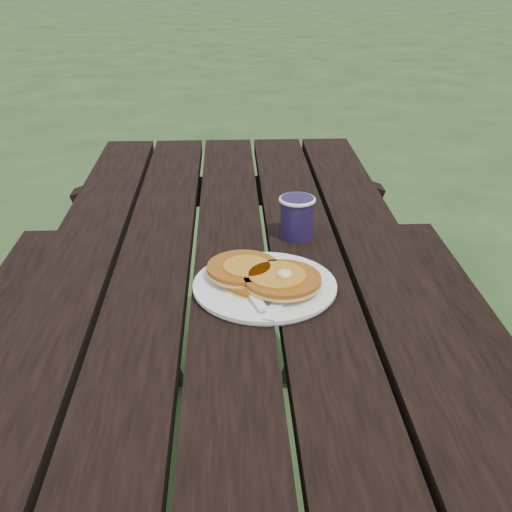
{
  "coord_description": "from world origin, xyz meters",
  "views": [
    {
      "loc": [
        0.0,
        -1.07,
        1.32
      ],
      "look_at": [
        0.05,
        -0.03,
        0.8
      ],
      "focal_mm": 45.0,
      "sensor_mm": 36.0,
      "label": 1
    }
  ],
  "objects_px": {
    "pancake_stack": "(264,276)",
    "coffee_cup": "(297,215)",
    "plate": "(265,286)",
    "picnic_table": "(234,431)"
  },
  "relations": [
    {
      "from": "pancake_stack",
      "to": "coffee_cup",
      "type": "relative_size",
      "value": 2.3
    },
    {
      "from": "plate",
      "to": "coffee_cup",
      "type": "bearing_deg",
      "value": 70.33
    },
    {
      "from": "plate",
      "to": "pancake_stack",
      "type": "distance_m",
      "value": 0.02
    },
    {
      "from": "picnic_table",
      "to": "coffee_cup",
      "type": "bearing_deg",
      "value": 49.13
    },
    {
      "from": "picnic_table",
      "to": "plate",
      "type": "xyz_separation_m",
      "value": [
        0.06,
        -0.06,
        0.39
      ]
    },
    {
      "from": "pancake_stack",
      "to": "coffee_cup",
      "type": "xyz_separation_m",
      "value": [
        0.08,
        0.22,
        0.03
      ]
    },
    {
      "from": "plate",
      "to": "coffee_cup",
      "type": "height_order",
      "value": "coffee_cup"
    },
    {
      "from": "pancake_stack",
      "to": "plate",
      "type": "bearing_deg",
      "value": -58.12
    },
    {
      "from": "pancake_stack",
      "to": "coffee_cup",
      "type": "height_order",
      "value": "coffee_cup"
    },
    {
      "from": "picnic_table",
      "to": "coffee_cup",
      "type": "distance_m",
      "value": 0.48
    }
  ]
}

